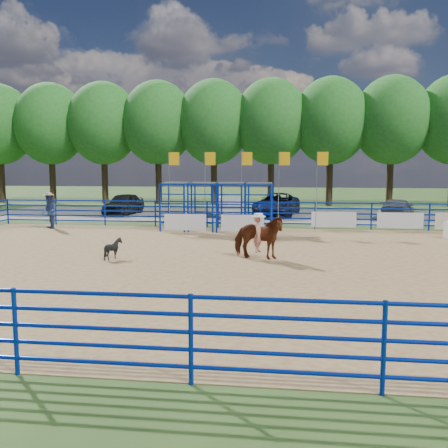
% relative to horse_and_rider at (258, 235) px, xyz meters
% --- Properties ---
extents(ground, '(120.00, 120.00, 0.00)m').
position_rel_horse_and_rider_xyz_m(ground, '(-0.43, -0.86, -0.92)').
color(ground, '#385522').
rests_on(ground, ground).
extents(arena_dirt, '(30.00, 20.00, 0.02)m').
position_rel_horse_and_rider_xyz_m(arena_dirt, '(-0.43, -0.86, -0.91)').
color(arena_dirt, '#9B7B4D').
rests_on(arena_dirt, ground).
extents(gravel_strip, '(40.00, 10.00, 0.01)m').
position_rel_horse_and_rider_xyz_m(gravel_strip, '(-0.43, 16.14, -0.91)').
color(gravel_strip, slate).
rests_on(gravel_strip, ground).
extents(horse_and_rider, '(2.07, 1.21, 2.40)m').
position_rel_horse_and_rider_xyz_m(horse_and_rider, '(0.00, 0.00, 0.00)').
color(horse_and_rider, brown).
rests_on(horse_and_rider, arena_dirt).
extents(calf, '(0.91, 0.86, 0.79)m').
position_rel_horse_and_rider_xyz_m(calf, '(-5.37, -0.76, -0.50)').
color(calf, black).
rests_on(calf, arena_dirt).
extents(spectator_cowboy, '(1.14, 1.17, 1.96)m').
position_rel_horse_and_rider_xyz_m(spectator_cowboy, '(-11.93, 7.36, 0.08)').
color(spectator_cowboy, navy).
rests_on(spectator_cowboy, arena_dirt).
extents(car_a, '(2.13, 4.53, 1.50)m').
position_rel_horse_and_rider_xyz_m(car_a, '(-10.55, 15.80, -0.16)').
color(car_a, black).
rests_on(car_a, gravel_strip).
extents(car_b, '(2.33, 4.53, 1.42)m').
position_rel_horse_and_rider_xyz_m(car_b, '(-2.82, 14.31, -0.20)').
color(car_b, '#96989E').
rests_on(car_b, gravel_strip).
extents(car_c, '(3.45, 5.96, 1.56)m').
position_rel_horse_and_rider_xyz_m(car_c, '(0.30, 16.14, -0.13)').
color(car_c, black).
rests_on(car_c, gravel_strip).
extents(car_d, '(3.16, 4.92, 1.33)m').
position_rel_horse_and_rider_xyz_m(car_d, '(8.02, 14.58, -0.25)').
color(car_d, '#4E4E51').
rests_on(car_d, gravel_strip).
extents(perimeter_fence, '(30.10, 20.10, 1.50)m').
position_rel_horse_and_rider_xyz_m(perimeter_fence, '(-0.43, -0.86, -0.17)').
color(perimeter_fence, '#0827AE').
rests_on(perimeter_fence, ground).
extents(chute_assembly, '(19.32, 2.41, 4.20)m').
position_rel_horse_and_rider_xyz_m(chute_assembly, '(-2.33, 7.98, 0.34)').
color(chute_assembly, '#0827AE').
rests_on(chute_assembly, ground).
extents(treeline, '(56.40, 6.40, 11.24)m').
position_rel_horse_and_rider_xyz_m(treeline, '(-0.43, 25.14, 6.62)').
color(treeline, '#3F2B19').
rests_on(treeline, ground).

